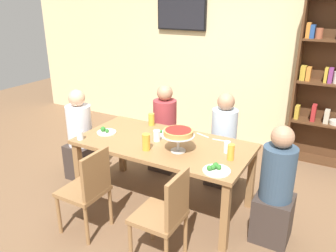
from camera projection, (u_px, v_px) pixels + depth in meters
The scene contains 22 objects.
ground_plane at pixel (164, 202), 3.82m from camera, with size 12.00×12.00×0.00m, color brown.
rear_partition at pixel (236, 51), 5.12m from camera, with size 8.00×0.12×2.80m, color beige.
dining_table at pixel (163, 149), 3.59m from camera, with size 1.83×0.92×0.74m.
television at pixel (182, 13), 5.26m from camera, with size 0.83×0.05×0.50m.
diner_head_east at pixel (275, 193), 3.09m from camera, with size 0.34×0.34×1.15m.
diner_far_left at pixel (165, 134), 4.43m from camera, with size 0.34×0.34×1.15m.
diner_head_west at pixel (81, 141), 4.21m from camera, with size 0.34×0.34×1.15m.
diner_far_right at pixel (223, 146), 4.07m from camera, with size 0.34×0.34×1.15m.
chair_near_left at pixel (88, 188), 3.19m from camera, with size 0.40×0.40×0.87m.
chair_near_right at pixel (165, 213), 2.81m from camera, with size 0.40×0.40×0.87m.
deep_dish_pizza_stand at pixel (178, 134), 3.29m from camera, with size 0.32×0.32×0.23m.
salad_plate_near_diner at pixel (216, 169), 2.96m from camera, with size 0.25×0.25×0.07m.
salad_plate_far_diner at pixel (165, 134), 3.75m from camera, with size 0.23×0.23×0.05m.
salad_plate_spare at pixel (106, 131), 3.80m from camera, with size 0.22×0.22×0.07m.
beer_glass_amber_tall at pixel (146, 142), 3.35m from camera, with size 0.08×0.08×0.17m, color gold.
beer_glass_amber_short at pixel (231, 152), 3.15m from camera, with size 0.06×0.06×0.15m, color gold.
beer_glass_amber_spare at pixel (151, 119), 4.01m from camera, with size 0.07×0.07×0.15m, color gold.
water_glass_clear_near at pixel (80, 135), 3.61m from camera, with size 0.07×0.07×0.10m, color white.
water_glass_clear_far at pixel (227, 147), 3.30m from camera, with size 0.06×0.06×0.12m, color white.
water_glass_clear_spare at pixel (157, 136), 3.57m from camera, with size 0.07×0.07×0.12m, color white.
cutlery_fork_near at pixel (221, 140), 3.60m from camera, with size 0.18×0.02×0.01m, color silver.
cutlery_knife_near at pixel (203, 135), 3.74m from camera, with size 0.18×0.02×0.01m, color silver.
Camera 1 is at (1.63, -2.83, 2.17)m, focal length 36.23 mm.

